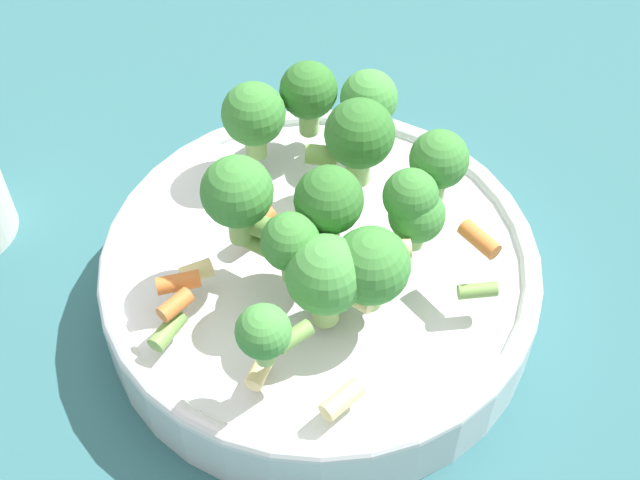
{
  "coord_description": "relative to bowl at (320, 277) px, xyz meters",
  "views": [
    {
      "loc": [
        0.2,
        0.3,
        0.5
      ],
      "look_at": [
        0.0,
        0.0,
        0.07
      ],
      "focal_mm": 50.0,
      "sensor_mm": 36.0,
      "label": 1
    }
  ],
  "objects": [
    {
      "name": "bowl",
      "position": [
        0.0,
        0.0,
        0.0
      ],
      "size": [
        0.29,
        0.29,
        0.05
      ],
      "color": "silver",
      "rests_on": "ground_plane"
    },
    {
      "name": "pasta_salad",
      "position": [
        -0.01,
        -0.01,
        0.07
      ],
      "size": [
        0.23,
        0.23,
        0.09
      ],
      "color": "#8CB766",
      "rests_on": "bowl"
    },
    {
      "name": "ground_plane",
      "position": [
        0.0,
        0.0,
        -0.03
      ],
      "size": [
        3.0,
        3.0,
        0.0
      ],
      "primitive_type": "plane",
      "color": "#2D6066"
    }
  ]
}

